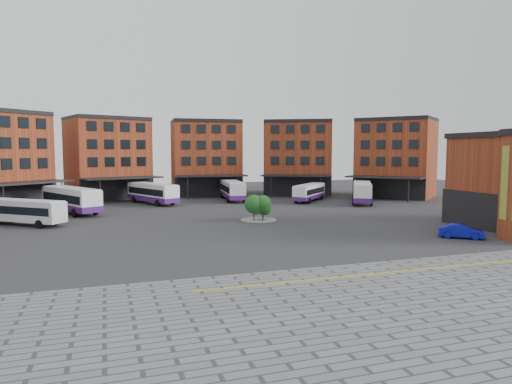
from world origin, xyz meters
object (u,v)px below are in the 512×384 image
object	(u,v)px
tree_island	(260,206)
bus_c	(152,193)
bus_a	(25,210)
bus_d	(232,190)
bus_f	(362,192)
blue_car	(461,231)
bus_e	(309,192)
bus_b	(71,199)

from	to	relation	value
tree_island	bus_c	xyz separation A→B (m)	(-10.64, 22.62, 0.04)
tree_island	bus_a	distance (m)	27.27
bus_d	bus_c	bearing A→B (deg)	-168.34
bus_c	bus_f	bearing A→B (deg)	-40.91
bus_d	blue_car	distance (m)	42.56
bus_a	blue_car	xyz separation A→B (m)	(41.88, -22.20, -1.04)
bus_a	blue_car	size ratio (longest dim) A/B	2.24
bus_d	bus_f	xyz separation A→B (m)	(19.10, -10.99, 0.05)
tree_island	bus_a	xyz separation A→B (m)	(-26.75, 5.31, -0.03)
bus_d	blue_car	bearing A→B (deg)	-67.36
bus_a	bus_c	bearing A→B (deg)	-3.63
bus_f	bus_a	bearing A→B (deg)	-140.73
bus_e	blue_car	size ratio (longest dim) A/B	2.15
bus_c	blue_car	bearing A→B (deg)	-81.37
tree_island	bus_d	xyz separation A→B (m)	(3.12, 23.92, 0.04)
bus_c	bus_e	bearing A→B (deg)	-34.48
bus_b	bus_d	world-z (taller)	bus_b
tree_island	bus_d	bearing A→B (deg)	82.57
bus_e	blue_car	xyz separation A→B (m)	(0.03, -34.97, -0.88)
bus_d	bus_f	size ratio (longest dim) A/B	1.01
bus_d	bus_e	xyz separation A→B (m)	(11.98, -5.84, -0.23)
bus_b	bus_c	size ratio (longest dim) A/B	1.05
bus_d	bus_f	world-z (taller)	bus_f
bus_a	bus_d	world-z (taller)	bus_d
bus_d	bus_e	size ratio (longest dim) A/B	1.32
bus_f	bus_c	bearing A→B (deg)	-165.99
bus_f	blue_car	world-z (taller)	bus_f
bus_b	bus_d	bearing A→B (deg)	-7.55
bus_e	bus_b	bearing A→B (deg)	-130.85
bus_d	blue_car	world-z (taller)	bus_d
bus_c	tree_island	bearing A→B (deg)	-89.29
bus_c	bus_b	bearing A→B (deg)	-170.00
bus_a	bus_e	distance (m)	43.76
bus_e	bus_c	bearing A→B (deg)	-146.23
bus_a	bus_d	distance (m)	35.19
bus_b	bus_e	xyz separation A→B (m)	(37.49, 3.53, -0.35)
bus_e	bus_f	distance (m)	8.79
bus_b	bus_f	distance (m)	44.63
tree_island	blue_car	world-z (taller)	tree_island
bus_b	bus_f	size ratio (longest dim) A/B	1.05
bus_f	blue_car	distance (m)	30.67
bus_e	bus_f	size ratio (longest dim) A/B	0.77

